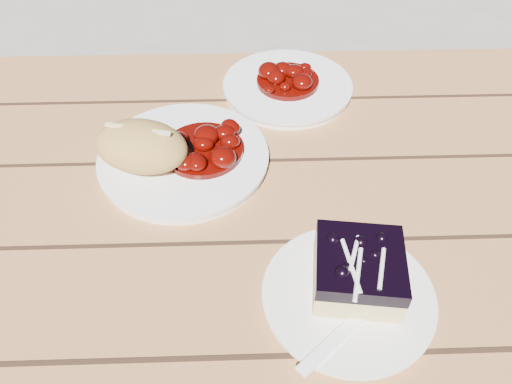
{
  "coord_description": "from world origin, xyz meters",
  "views": [
    {
      "loc": [
        0.35,
        -0.49,
        1.27
      ],
      "look_at": [
        0.37,
        -0.04,
        0.81
      ],
      "focal_mm": 35.0,
      "sensor_mm": 36.0,
      "label": 1
    }
  ],
  "objects_px": {
    "main_plate": "(184,159)",
    "second_plate": "(287,87)",
    "dessert_plate": "(348,296)",
    "blueberry_cake": "(358,270)",
    "bread_roll": "(142,146)",
    "picnic_table": "(33,270)"
  },
  "relations": [
    {
      "from": "main_plate",
      "to": "second_plate",
      "type": "relative_size",
      "value": 1.13
    },
    {
      "from": "dessert_plate",
      "to": "blueberry_cake",
      "type": "distance_m",
      "value": 0.04
    },
    {
      "from": "main_plate",
      "to": "blueberry_cake",
      "type": "distance_m",
      "value": 0.32
    },
    {
      "from": "bread_roll",
      "to": "second_plate",
      "type": "bearing_deg",
      "value": 42.02
    },
    {
      "from": "second_plate",
      "to": "main_plate",
      "type": "bearing_deg",
      "value": -133.01
    },
    {
      "from": "main_plate",
      "to": "bread_roll",
      "type": "height_order",
      "value": "bread_roll"
    },
    {
      "from": "bread_roll",
      "to": "dessert_plate",
      "type": "height_order",
      "value": "bread_roll"
    },
    {
      "from": "picnic_table",
      "to": "bread_roll",
      "type": "bearing_deg",
      "value": 16.12
    },
    {
      "from": "blueberry_cake",
      "to": "dessert_plate",
      "type": "bearing_deg",
      "value": -116.24
    },
    {
      "from": "main_plate",
      "to": "dessert_plate",
      "type": "xyz_separation_m",
      "value": [
        0.21,
        -0.25,
        -0.0
      ]
    },
    {
      "from": "second_plate",
      "to": "bread_roll",
      "type": "bearing_deg",
      "value": -137.98
    },
    {
      "from": "main_plate",
      "to": "blueberry_cake",
      "type": "xyz_separation_m",
      "value": [
        0.22,
        -0.23,
        0.03
      ]
    },
    {
      "from": "picnic_table",
      "to": "second_plate",
      "type": "relative_size",
      "value": 8.89
    },
    {
      "from": "bread_roll",
      "to": "main_plate",
      "type": "bearing_deg",
      "value": 19.98
    },
    {
      "from": "blueberry_cake",
      "to": "second_plate",
      "type": "distance_m",
      "value": 0.42
    },
    {
      "from": "dessert_plate",
      "to": "second_plate",
      "type": "relative_size",
      "value": 0.89
    },
    {
      "from": "second_plate",
      "to": "blueberry_cake",
      "type": "bearing_deg",
      "value": -83.11
    },
    {
      "from": "dessert_plate",
      "to": "blueberry_cake",
      "type": "bearing_deg",
      "value": 56.31
    },
    {
      "from": "bread_roll",
      "to": "dessert_plate",
      "type": "bearing_deg",
      "value": -40.41
    },
    {
      "from": "picnic_table",
      "to": "blueberry_cake",
      "type": "relative_size",
      "value": 17.51
    },
    {
      "from": "picnic_table",
      "to": "second_plate",
      "type": "xyz_separation_m",
      "value": [
        0.43,
        0.27,
        0.17
      ]
    },
    {
      "from": "bread_roll",
      "to": "blueberry_cake",
      "type": "bearing_deg",
      "value": -37.49
    }
  ]
}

